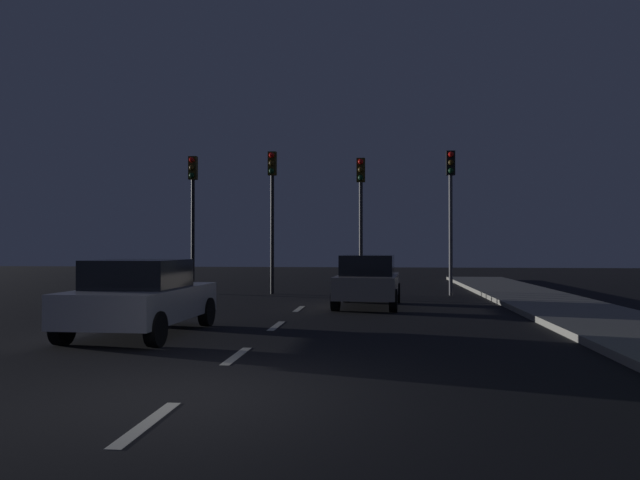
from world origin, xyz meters
The scene contains 12 objects.
ground_plane centered at (0.00, 7.00, 0.00)m, with size 80.00×80.00×0.00m, color black.
sidewalk_curb_right centered at (7.50, 7.00, 0.07)m, with size 3.00×40.00×0.15m, color gray.
lane_stripe_nearest centered at (0.00, -1.20, 0.00)m, with size 0.16×1.60×0.01m, color silver.
lane_stripe_second centered at (0.00, 2.60, 0.00)m, with size 0.16×1.60×0.01m, color silver.
lane_stripe_third centered at (0.00, 6.40, 0.00)m, with size 0.16×1.60×0.01m, color silver.
lane_stripe_fourth centered at (0.00, 10.20, 0.00)m, with size 0.16×1.60×0.01m, color silver.
traffic_signal_far_left centered at (-4.89, 15.62, 3.69)m, with size 0.32×0.38×5.31m.
traffic_signal_center_left centered at (-1.77, 15.62, 3.78)m, with size 0.32×0.38×5.44m.
traffic_signal_center_right centered at (1.61, 15.62, 3.59)m, with size 0.32×0.38×5.14m.
traffic_signal_far_right centered at (4.94, 15.62, 3.73)m, with size 0.32×0.38×5.36m.
car_stopped_ahead centered at (1.97, 10.98, 0.77)m, with size 2.02×3.94×1.55m.
car_adjacent_lane centered at (-2.50, 4.75, 0.77)m, with size 2.08×4.07×1.53m.
Camera 1 is at (2.35, -7.11, 1.78)m, focal length 33.90 mm.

